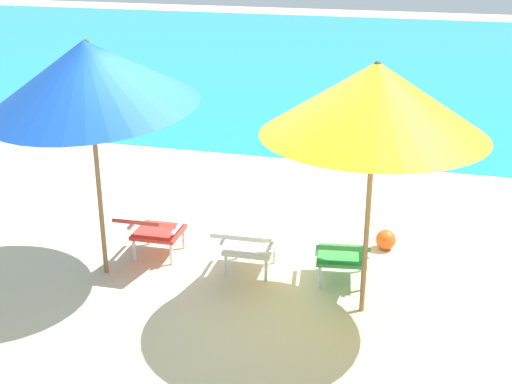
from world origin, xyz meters
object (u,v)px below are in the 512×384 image
object	(u,v)px
lounge_chair_center	(247,243)
beach_ball	(386,240)
lounge_chair_left	(152,228)
beach_umbrella_left	(89,74)
beach_umbrella_right	(375,99)
lounge_chair_right	(342,253)

from	to	relation	value
lounge_chair_center	beach_ball	xyz separation A→B (m)	(1.37, 1.08, -0.29)
lounge_chair_left	lounge_chair_center	world-z (taller)	same
lounge_chair_center	beach_ball	size ratio (longest dim) A/B	3.76
lounge_chair_left	lounge_chair_center	xyz separation A→B (m)	(1.11, -0.09, 0.00)
lounge_chair_left	beach_umbrella_left	world-z (taller)	beach_umbrella_left
lounge_chair_center	beach_ball	world-z (taller)	lounge_chair_center
lounge_chair_center	beach_umbrella_left	distance (m)	2.34
lounge_chair_left	beach_umbrella_right	bearing A→B (deg)	-10.52
beach_ball	lounge_chair_left	bearing A→B (deg)	-158.20
lounge_chair_right	beach_umbrella_right	distance (m)	1.78
lounge_chair_center	lounge_chair_right	world-z (taller)	same
lounge_chair_center	beach_umbrella_right	size ratio (longest dim) A/B	0.36
lounge_chair_center	lounge_chair_right	distance (m)	1.01
lounge_chair_right	beach_ball	bearing A→B (deg)	70.51
lounge_chair_left	beach_umbrella_left	size ratio (longest dim) A/B	0.32
lounge_chair_center	lounge_chair_right	bearing A→B (deg)	2.37
beach_umbrella_left	beach_ball	world-z (taller)	beach_umbrella_left
lounge_chair_right	beach_ball	world-z (taller)	lounge_chair_right
lounge_chair_left	beach_umbrella_right	world-z (taller)	beach_umbrella_right
lounge_chair_left	lounge_chair_right	xyz separation A→B (m)	(2.11, -0.05, 0.00)
beach_umbrella_right	beach_ball	world-z (taller)	beach_umbrella_right
beach_umbrella_left	beach_umbrella_right	size ratio (longest dim) A/B	1.15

